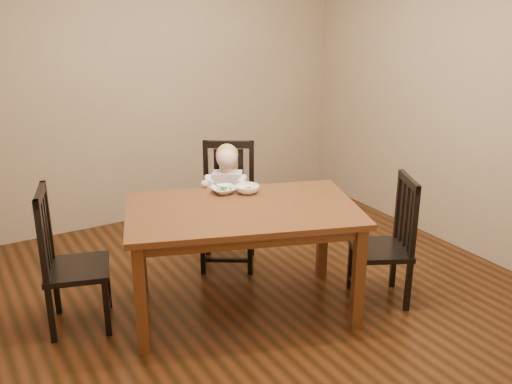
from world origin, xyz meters
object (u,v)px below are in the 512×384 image
chair_child (228,207)px  dining_table (242,220)px  chair_left (69,262)px  bowl_peas (224,190)px  bowl_veg (247,189)px  chair_right (387,243)px  toddler (227,194)px

chair_child → dining_table: bearing=101.8°
chair_left → chair_child: bearing=120.8°
bowl_peas → bowl_veg: bearing=-29.6°
chair_right → bowl_peas: chair_right is taller
chair_left → bowl_veg: size_ratio=5.62×
chair_left → bowl_peas: bearing=103.5°
dining_table → chair_left: 1.21m
bowl_peas → chair_right: bearing=-38.1°
bowl_peas → chair_child: bearing=59.1°
dining_table → bowl_veg: 0.33m
dining_table → chair_child: size_ratio=1.75×
chair_left → toddler: bearing=119.3°
dining_table → bowl_peas: (0.03, 0.33, 0.11)m
chair_right → bowl_veg: bearing=77.1°
chair_right → toddler: chair_right is taller
chair_child → chair_right: chair_child is taller
dining_table → bowl_peas: bearing=84.7°
toddler → bowl_veg: (-0.07, -0.45, 0.18)m
chair_child → chair_left: bearing=45.9°
chair_child → chair_right: 1.36m
chair_left → bowl_peas: 1.20m
toddler → bowl_veg: size_ratio=3.07×
dining_table → bowl_peas: bowl_peas is taller
chair_child → chair_right: bearing=153.6°
dining_table → chair_right: (0.98, -0.41, -0.24)m
dining_table → chair_child: bearing=69.6°
chair_child → chair_left: 1.43m
dining_table → toddler: toddler is taller
bowl_veg → toddler: bearing=81.5°
chair_left → chair_right: (2.10, -0.82, -0.02)m
toddler → bowl_peas: (-0.22, -0.37, 0.18)m
dining_table → chair_child: (0.28, 0.75, -0.20)m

